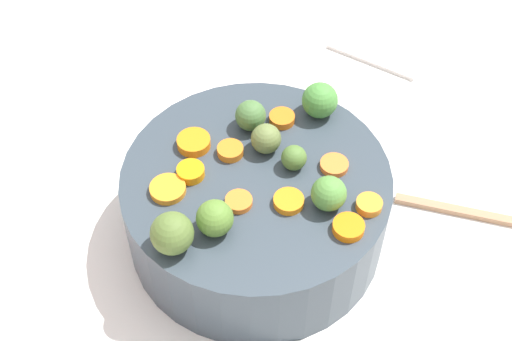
{
  "coord_description": "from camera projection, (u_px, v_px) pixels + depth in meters",
  "views": [
    {
      "loc": [
        0.22,
        -0.46,
        0.72
      ],
      "look_at": [
        0.02,
        -0.01,
        0.13
      ],
      "focal_mm": 49.67,
      "sensor_mm": 36.0,
      "label": 1
    }
  ],
  "objects": [
    {
      "name": "carrot_slice_8",
      "position": [
        370.0,
        203.0,
        0.74
      ],
      "size": [
        0.03,
        0.03,
        0.01
      ],
      "primitive_type": "cylinder",
      "rotation": [
        0.0,
        0.0,
        4.54
      ],
      "color": "orange",
      "rests_on": "serving_bowl_carrots"
    },
    {
      "name": "brussels_sprout_5",
      "position": [
        172.0,
        233.0,
        0.69
      ],
      "size": [
        0.04,
        0.04,
        0.04
      ],
      "primitive_type": "sphere",
      "color": "#526B2F",
      "rests_on": "serving_bowl_carrots"
    },
    {
      "name": "brussels_sprout_1",
      "position": [
        329.0,
        194.0,
        0.73
      ],
      "size": [
        0.04,
        0.04,
        0.04
      ],
      "primitive_type": "sphere",
      "color": "#4F8739",
      "rests_on": "serving_bowl_carrots"
    },
    {
      "name": "carrot_slice_1",
      "position": [
        334.0,
        165.0,
        0.78
      ],
      "size": [
        0.03,
        0.03,
        0.01
      ],
      "primitive_type": "cylinder",
      "rotation": [
        0.0,
        0.0,
        1.49
      ],
      "color": "orange",
      "rests_on": "serving_bowl_carrots"
    },
    {
      "name": "dish_towel",
      "position": [
        386.0,
        41.0,
        1.07
      ],
      "size": [
        0.15,
        0.13,
        0.01
      ],
      "primitive_type": "cube",
      "rotation": [
        0.0,
        0.0,
        -0.12
      ],
      "color": "silver",
      "rests_on": "tabletop"
    },
    {
      "name": "carrot_slice_3",
      "position": [
        239.0,
        202.0,
        0.74
      ],
      "size": [
        0.04,
        0.04,
        0.01
      ],
      "primitive_type": "cylinder",
      "rotation": [
        0.0,
        0.0,
        1.14
      ],
      "color": "orange",
      "rests_on": "serving_bowl_carrots"
    },
    {
      "name": "carrot_slice_4",
      "position": [
        168.0,
        189.0,
        0.75
      ],
      "size": [
        0.04,
        0.04,
        0.01
      ],
      "primitive_type": "cylinder",
      "rotation": [
        0.0,
        0.0,
        0.17
      ],
      "color": "orange",
      "rests_on": "serving_bowl_carrots"
    },
    {
      "name": "carrot_slice_5",
      "position": [
        195.0,
        140.0,
        0.8
      ],
      "size": [
        0.05,
        0.05,
        0.01
      ],
      "primitive_type": "cylinder",
      "rotation": [
        0.0,
        0.0,
        0.22
      ],
      "color": "orange",
      "rests_on": "serving_bowl_carrots"
    },
    {
      "name": "brussels_sprout_3",
      "position": [
        320.0,
        100.0,
        0.82
      ],
      "size": [
        0.04,
        0.04,
        0.04
      ],
      "primitive_type": "sphere",
      "color": "#458738",
      "rests_on": "serving_bowl_carrots"
    },
    {
      "name": "carrot_slice_6",
      "position": [
        348.0,
        227.0,
        0.72
      ],
      "size": [
        0.05,
        0.05,
        0.01
      ],
      "primitive_type": "cylinder",
      "rotation": [
        0.0,
        0.0,
        3.67
      ],
      "color": "orange",
      "rests_on": "serving_bowl_carrots"
    },
    {
      "name": "brussels_sprout_2",
      "position": [
        294.0,
        158.0,
        0.77
      ],
      "size": [
        0.03,
        0.03,
        0.03
      ],
      "primitive_type": "sphere",
      "color": "#4B7030",
      "rests_on": "serving_bowl_carrots"
    },
    {
      "name": "carrot_slice_7",
      "position": [
        282.0,
        118.0,
        0.82
      ],
      "size": [
        0.04,
        0.04,
        0.01
      ],
      "primitive_type": "cylinder",
      "rotation": [
        0.0,
        0.0,
        2.06
      ],
      "color": "orange",
      "rests_on": "serving_bowl_carrots"
    },
    {
      "name": "carrot_slice_2",
      "position": [
        230.0,
        151.0,
        0.79
      ],
      "size": [
        0.04,
        0.04,
        0.01
      ],
      "primitive_type": "cylinder",
      "rotation": [
        0.0,
        0.0,
        0.94
      ],
      "color": "orange",
      "rests_on": "serving_bowl_carrots"
    },
    {
      "name": "carrot_slice_0",
      "position": [
        289.0,
        201.0,
        0.74
      ],
      "size": [
        0.04,
        0.04,
        0.01
      ],
      "primitive_type": "cylinder",
      "rotation": [
        0.0,
        0.0,
        3.0
      ],
      "color": "orange",
      "rests_on": "serving_bowl_carrots"
    },
    {
      "name": "brussels_sprout_0",
      "position": [
        215.0,
        218.0,
        0.71
      ],
      "size": [
        0.04,
        0.04,
        0.04
      ],
      "primitive_type": "sphere",
      "color": "#547D2F",
      "rests_on": "serving_bowl_carrots"
    },
    {
      "name": "brussels_sprout_4",
      "position": [
        251.0,
        116.0,
        0.8
      ],
      "size": [
        0.04,
        0.04,
        0.04
      ],
      "primitive_type": "sphere",
      "color": "#446D37",
      "rests_on": "serving_bowl_carrots"
    },
    {
      "name": "carrot_slice_9",
      "position": [
        191.0,
        172.0,
        0.77
      ],
      "size": [
        0.04,
        0.04,
        0.01
      ],
      "primitive_type": "cylinder",
      "rotation": [
        0.0,
        0.0,
        5.32
      ],
      "color": "orange",
      "rests_on": "serving_bowl_carrots"
    },
    {
      "name": "serving_bowl_carrots",
      "position": [
        256.0,
        206.0,
        0.81
      ],
      "size": [
        0.3,
        0.3,
        0.1
      ],
      "primitive_type": "cylinder",
      "color": "#343F49",
      "rests_on": "tabletop"
    },
    {
      "name": "brussels_sprout_6",
      "position": [
        266.0,
        139.0,
        0.78
      ],
      "size": [
        0.03,
        0.03,
        0.03
      ],
      "primitive_type": "sphere",
      "color": "#60723B",
      "rests_on": "serving_bowl_carrots"
    },
    {
      "name": "tabletop",
      "position": [
        248.0,
        225.0,
        0.87
      ],
      "size": [
        2.4,
        2.4,
        0.02
      ],
      "primitive_type": "cube",
      "color": "white",
      "rests_on": "ground"
    }
  ]
}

